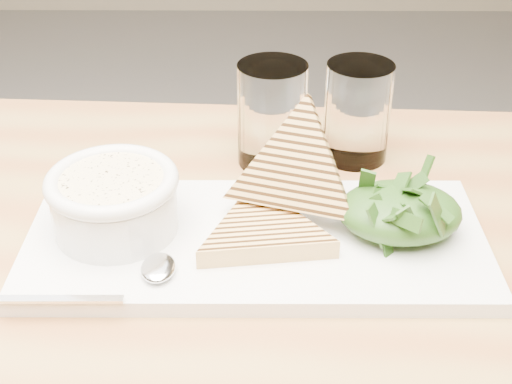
{
  "coord_description": "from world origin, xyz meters",
  "views": [
    {
      "loc": [
        0.01,
        -0.42,
        1.14
      ],
      "look_at": [
        0.0,
        0.14,
        0.78
      ],
      "focal_mm": 50.0,
      "sensor_mm": 36.0,
      "label": 1
    }
  ],
  "objects_px": {
    "table_top": "(310,313)",
    "glass_near": "(272,115)",
    "platter": "(256,241)",
    "glass_far": "(357,112)",
    "soup_bowl": "(115,208)"
  },
  "relations": [
    {
      "from": "table_top",
      "to": "glass_near",
      "type": "bearing_deg",
      "value": 97.9
    },
    {
      "from": "platter",
      "to": "soup_bowl",
      "type": "xyz_separation_m",
      "value": [
        -0.13,
        0.01,
        0.03
      ]
    },
    {
      "from": "platter",
      "to": "soup_bowl",
      "type": "height_order",
      "value": "soup_bowl"
    },
    {
      "from": "table_top",
      "to": "platter",
      "type": "height_order",
      "value": "platter"
    },
    {
      "from": "platter",
      "to": "glass_far",
      "type": "relative_size",
      "value": 3.8
    },
    {
      "from": "soup_bowl",
      "to": "glass_near",
      "type": "relative_size",
      "value": 0.99
    },
    {
      "from": "platter",
      "to": "soup_bowl",
      "type": "distance_m",
      "value": 0.13
    },
    {
      "from": "platter",
      "to": "glass_far",
      "type": "bearing_deg",
      "value": 57.62
    },
    {
      "from": "table_top",
      "to": "glass_near",
      "type": "height_order",
      "value": "glass_near"
    },
    {
      "from": "glass_near",
      "to": "glass_far",
      "type": "height_order",
      "value": "glass_near"
    },
    {
      "from": "platter",
      "to": "glass_near",
      "type": "relative_size",
      "value": 3.68
    },
    {
      "from": "glass_far",
      "to": "platter",
      "type": "bearing_deg",
      "value": -122.38
    },
    {
      "from": "soup_bowl",
      "to": "glass_far",
      "type": "relative_size",
      "value": 1.03
    },
    {
      "from": "platter",
      "to": "glass_far",
      "type": "height_order",
      "value": "glass_far"
    },
    {
      "from": "table_top",
      "to": "glass_near",
      "type": "distance_m",
      "value": 0.25
    }
  ]
}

